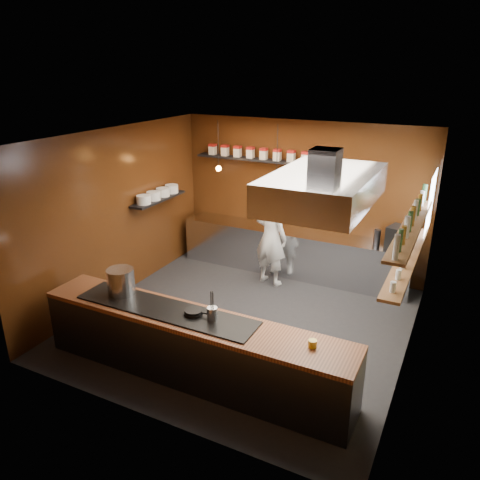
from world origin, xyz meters
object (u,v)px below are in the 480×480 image
Objects in this scene: espresso_machine at (400,238)px; chef at (271,237)px; stockpot_large at (121,281)px; extractor_hood at (324,188)px; stockpot_small at (123,285)px.

chef reaches higher than espresso_machine.
stockpot_large is at bearing 85.93° from chef.
extractor_hood is 3.06m from stockpot_large.
stockpot_small is at bearing -115.00° from espresso_machine.
espresso_machine is at bearing 74.36° from extractor_hood.
espresso_machine is (3.21, 3.64, -0.02)m from stockpot_large.
extractor_hood is at bearing 141.39° from chef.
stockpot_large is at bearing -115.35° from espresso_machine.
espresso_machine reaches higher than stockpot_small.
stockpot_small is 3.22m from chef.
stockpot_small is at bearing -155.74° from extractor_hood.
stockpot_small is (-2.46, -1.11, -1.43)m from extractor_hood.
stockpot_large reaches higher than espresso_machine.
chef is (0.94, 3.07, -0.14)m from stockpot_small.
stockpot_small is at bearing 86.59° from chef.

